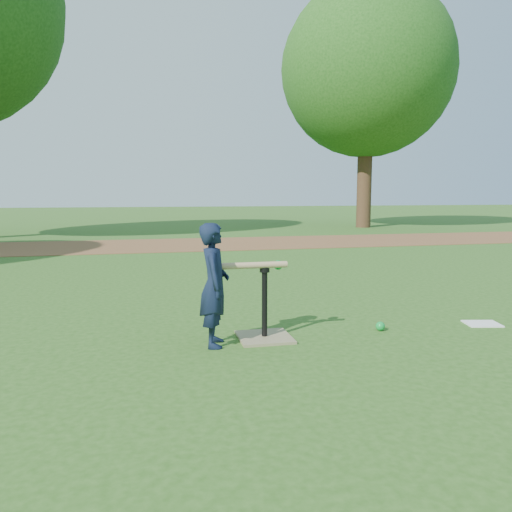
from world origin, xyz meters
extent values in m
plane|color=#285116|center=(0.00, 0.00, 0.00)|extent=(80.00, 80.00, 0.00)
cube|color=brown|center=(0.00, 7.50, 0.01)|extent=(24.00, 3.00, 0.01)
imported|color=black|center=(-0.65, -0.29, 0.48)|extent=(0.28, 0.38, 0.97)
sphere|color=#0D9333|center=(0.82, -0.21, 0.04)|extent=(0.08, 0.08, 0.08)
cube|color=white|center=(1.83, -0.24, 0.01)|extent=(0.34, 0.29, 0.01)
cube|color=#8C7F58|center=(-0.22, -0.21, 0.01)|extent=(0.44, 0.44, 0.02)
cylinder|color=black|center=(-0.22, -0.21, 0.30)|extent=(0.05, 0.05, 0.55)
cylinder|color=black|center=(-0.22, -0.21, 0.58)|extent=(0.08, 0.08, 0.06)
cylinder|color=tan|center=(-0.34, -0.23, 0.62)|extent=(0.60, 0.06, 0.05)
sphere|color=tan|center=(-0.64, -0.27, 0.62)|extent=(0.06, 0.06, 0.06)
sphere|color=#0D9333|center=(-0.09, -0.14, 0.60)|extent=(0.08, 0.08, 0.08)
cylinder|color=#382316|center=(6.50, 12.00, 1.71)|extent=(0.50, 0.50, 3.42)
sphere|color=#285B19|center=(6.50, 12.00, 5.30)|extent=(5.80, 5.80, 5.80)
camera|label=1|loc=(-1.22, -4.07, 1.19)|focal=35.00mm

